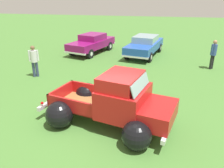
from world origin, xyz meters
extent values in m
plane|color=#477A33|center=(0.00, 0.00, 0.00)|extent=(80.00, 80.00, 0.00)
cylinder|color=black|center=(1.62, 0.50, 0.38)|extent=(0.79, 0.40, 0.76)
cylinder|color=silver|center=(1.62, 0.50, 0.38)|extent=(0.39, 0.31, 0.34)
cylinder|color=black|center=(1.20, -1.19, 0.38)|extent=(0.79, 0.40, 0.76)
cylinder|color=silver|center=(1.20, -1.19, 0.38)|extent=(0.39, 0.31, 0.34)
cylinder|color=black|center=(-1.10, 1.17, 0.38)|extent=(0.79, 0.40, 0.76)
cylinder|color=silver|center=(-1.10, 1.17, 0.38)|extent=(0.39, 0.31, 0.34)
cylinder|color=black|center=(-1.52, -0.52, 0.38)|extent=(0.79, 0.40, 0.76)
cylinder|color=silver|center=(-1.52, -0.52, 0.38)|extent=(0.39, 0.31, 0.34)
sphere|color=black|center=(-1.09, 1.22, 0.44)|extent=(1.16, 1.16, 0.96)
sphere|color=black|center=(-1.53, -0.57, 0.44)|extent=(1.16, 1.16, 0.96)
cube|color=olive|center=(-0.92, 0.23, 0.54)|extent=(2.36, 1.99, 0.04)
cube|color=red|center=(-0.75, 0.94, 0.77)|extent=(2.01, 0.57, 0.50)
cube|color=red|center=(-1.10, -0.48, 0.77)|extent=(2.01, 0.57, 0.50)
cube|color=red|center=(0.03, -0.01, 0.77)|extent=(0.45, 1.51, 0.50)
cube|color=red|center=(-1.88, 0.46, 0.77)|extent=(0.45, 1.51, 0.50)
cube|color=red|center=(0.63, -0.16, 0.99)|extent=(1.82, 2.00, 0.95)
cube|color=red|center=(0.53, -0.13, 1.70)|extent=(1.49, 1.77, 0.45)
cube|color=#8CADB7|center=(1.16, -0.29, 1.68)|extent=(0.50, 1.45, 0.38)
cube|color=red|center=(1.65, -0.41, 0.80)|extent=(1.60, 1.87, 0.55)
sphere|color=black|center=(1.62, 0.53, 0.42)|extent=(1.11, 1.11, 0.92)
sphere|color=black|center=(1.19, -1.22, 0.42)|extent=(1.11, 1.11, 0.92)
cube|color=silver|center=(-2.17, 0.54, 0.46)|extent=(0.59, 1.95, 0.14)
cube|color=silver|center=(2.17, -0.54, 0.46)|extent=(0.59, 1.95, 0.14)
sphere|color=red|center=(-1.95, 1.30, 0.64)|extent=(0.13, 0.13, 0.11)
sphere|color=red|center=(-2.33, -0.24, 0.64)|extent=(0.13, 0.13, 0.11)
cylinder|color=black|center=(-3.00, 8.04, 0.33)|extent=(0.38, 0.69, 0.66)
cylinder|color=silver|center=(-3.00, 8.04, 0.33)|extent=(0.29, 0.35, 0.30)
cylinder|color=black|center=(-4.52, 8.51, 0.33)|extent=(0.38, 0.69, 0.66)
cylinder|color=silver|center=(-4.52, 8.51, 0.33)|extent=(0.29, 0.35, 0.30)
cylinder|color=black|center=(-2.18, 10.72, 0.33)|extent=(0.38, 0.69, 0.66)
cylinder|color=silver|center=(-2.18, 10.72, 0.33)|extent=(0.29, 0.35, 0.30)
cylinder|color=black|center=(-3.70, 11.19, 0.33)|extent=(0.38, 0.69, 0.66)
cylinder|color=silver|center=(-3.70, 11.19, 0.33)|extent=(0.29, 0.35, 0.30)
cube|color=#8C1466|center=(-3.35, 9.62, 0.71)|extent=(2.92, 4.69, 0.55)
cube|color=#8C1466|center=(-3.30, 9.78, 1.21)|extent=(1.95, 2.19, 0.45)
cube|color=silver|center=(-2.72, 11.67, 0.45)|extent=(1.73, 0.61, 0.12)
cube|color=silver|center=(-3.98, 7.56, 0.45)|extent=(1.73, 0.61, 0.12)
cylinder|color=black|center=(1.19, 7.98, 0.33)|extent=(0.33, 0.69, 0.66)
cylinder|color=silver|center=(1.19, 7.98, 0.33)|extent=(0.27, 0.33, 0.30)
cylinder|color=black|center=(-0.42, 8.32, 0.33)|extent=(0.33, 0.69, 0.66)
cylinder|color=silver|center=(-0.42, 8.32, 0.33)|extent=(0.27, 0.33, 0.30)
cylinder|color=black|center=(1.81, 10.92, 0.33)|extent=(0.33, 0.69, 0.66)
cylinder|color=silver|center=(1.81, 10.92, 0.33)|extent=(0.27, 0.33, 0.30)
cylinder|color=black|center=(0.20, 11.26, 0.33)|extent=(0.33, 0.69, 0.66)
cylinder|color=silver|center=(0.20, 11.26, 0.33)|extent=(0.27, 0.33, 0.30)
cube|color=blue|center=(0.69, 9.62, 0.71)|extent=(2.69, 4.96, 0.55)
cube|color=#8CADB7|center=(0.73, 9.80, 1.21)|extent=(1.90, 2.24, 0.45)
cube|color=silver|center=(1.17, 11.88, 0.45)|extent=(1.80, 0.47, 0.12)
cube|color=silver|center=(0.22, 7.36, 0.45)|extent=(1.80, 0.47, 0.12)
cylinder|color=navy|center=(-4.98, 3.82, 0.42)|extent=(0.20, 0.20, 0.84)
cylinder|color=navy|center=(-4.83, 3.89, 0.42)|extent=(0.20, 0.20, 0.84)
cylinder|color=silver|center=(-4.90, 3.85, 1.16)|extent=(0.46, 0.46, 0.63)
cylinder|color=silver|center=(-5.10, 3.75, 1.19)|extent=(0.12, 0.12, 0.60)
cylinder|color=silver|center=(-4.70, 3.95, 1.19)|extent=(0.12, 0.12, 0.60)
sphere|color=brown|center=(-4.90, 3.85, 1.62)|extent=(0.31, 0.31, 0.23)
cylinder|color=black|center=(4.98, 7.30, 0.43)|extent=(0.21, 0.21, 0.86)
cylinder|color=black|center=(4.87, 7.17, 0.43)|extent=(0.21, 0.21, 0.86)
cylinder|color=#334C8C|center=(4.93, 7.23, 1.18)|extent=(0.48, 0.48, 0.64)
cylinder|color=#A87A56|center=(5.07, 7.41, 1.21)|extent=(0.13, 0.13, 0.61)
cylinder|color=#334C8C|center=(4.79, 7.06, 1.21)|extent=(0.13, 0.13, 0.61)
sphere|color=#A87A56|center=(4.93, 7.23, 1.65)|extent=(0.33, 0.33, 0.23)
camera|label=1|loc=(1.58, -6.78, 4.32)|focal=35.84mm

